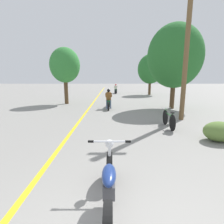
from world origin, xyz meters
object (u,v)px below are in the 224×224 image
Objects in this scene: utility_pole at (187,46)px; motorcycle_rider_lead at (109,101)px; roadside_tree_right_near at (175,56)px; roadside_tree_left at (65,66)px; bicycle_parked at (169,119)px; motorcycle_rider_far at (116,90)px; roadside_tree_right_far at (150,69)px; motorcycle_foreground at (109,185)px.

motorcycle_rider_lead is (-3.95, 3.38, -3.22)m from utility_pole.
roadside_tree_left is at bearing 164.77° from roadside_tree_right_near.
motorcycle_rider_far is at bearing 96.79° from bicycle_parked.
bicycle_parked is at bearing -110.08° from roadside_tree_right_near.
utility_pole is 6.12m from motorcycle_rider_lead.
roadside_tree_right_far is 11.58m from motorcycle_rider_lead.
utility_pole is at bearing -78.28° from motorcycle_rider_far.
roadside_tree_right_near is at bearing 65.96° from motorcycle_foreground.
roadside_tree_left is 2.40× the size of motorcycle_rider_far.
bicycle_parked is (2.58, 4.90, -0.05)m from motorcycle_foreground.
motorcycle_rider_far reaches higher than bicycle_parked.
motorcycle_foreground is at bearing -72.47° from roadside_tree_left.
motorcycle_rider_lead is (-0.19, 9.80, 0.11)m from motorcycle_foreground.
utility_pole is 1.45× the size of roadside_tree_right_far.
roadside_tree_right_far is at bearing 41.83° from roadside_tree_left.
roadside_tree_left is (-8.69, -7.78, -0.06)m from roadside_tree_right_far.
motorcycle_rider_far is at bearing 65.66° from roadside_tree_left.
roadside_tree_right_far is at bearing 76.22° from motorcycle_foreground.
utility_pole is at bearing 52.35° from bicycle_parked.
roadside_tree_right_far reaches higher than motorcycle_rider_far.
motorcycle_rider_far is at bearing 86.36° from motorcycle_rider_lead.
motorcycle_rider_far is 17.00m from bicycle_parked.
roadside_tree_left is at bearing 107.53° from motorcycle_foreground.
utility_pole is at bearing -36.76° from roadside_tree_left.
roadside_tree_right_far is at bearing 81.30° from bicycle_parked.
roadside_tree_right_near is 10.03m from roadside_tree_right_far.
roadside_tree_left reaches higher than motorcycle_rider_far.
roadside_tree_right_near is 3.02× the size of motorcycle_rider_far.
utility_pole reaches higher than motorcycle_rider_far.
motorcycle_foreground is (-4.87, -19.86, -2.80)m from roadside_tree_right_far.
utility_pole is 13.49m from roadside_tree_right_far.
roadside_tree_right_far reaches higher than motorcycle_foreground.
roadside_tree_left reaches higher than bicycle_parked.
motorcycle_foreground is 1.28× the size of bicycle_parked.
roadside_tree_right_near is 1.15× the size of roadside_tree_right_far.
motorcycle_rider_lead reaches higher than bicycle_parked.
bicycle_parked is (2.01, -16.89, -0.12)m from motorcycle_rider_far.
utility_pole is 3.46× the size of motorcycle_rider_lead.
motorcycle_rider_far is at bearing 107.74° from roadside_tree_right_near.
roadside_tree_left is at bearing 147.83° from motorcycle_rider_lead.
roadside_tree_left is 2.68× the size of bicycle_parked.
utility_pole is 9.47m from roadside_tree_left.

